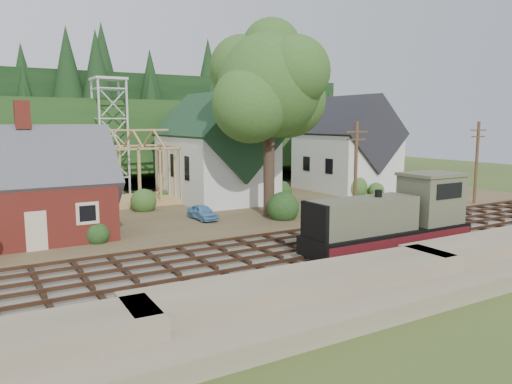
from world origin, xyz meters
TOP-DOWN VIEW (x-y plane):
  - ground at (0.00, 0.00)m, footprint 140.00×140.00m
  - embankment at (0.00, -8.50)m, footprint 64.00×5.00m
  - railroad_bed at (0.00, 0.00)m, footprint 64.00×11.00m
  - village_flat at (0.00, 18.00)m, footprint 64.00×26.00m
  - hillside at (0.00, 42.00)m, footprint 70.00×28.96m
  - ridge at (0.00, 58.00)m, footprint 80.00×20.00m
  - depot at (-16.00, 11.00)m, footprint 10.80×7.41m
  - church at (2.00, 19.68)m, footprint 8.40×15.17m
  - farmhouse at (18.00, 19.00)m, footprint 8.40×10.80m
  - timber_frame at (-6.00, 22.00)m, footprint 8.20×6.20m
  - lattice_tower at (-6.00, 28.00)m, footprint 3.20×3.20m
  - big_tree at (2.17, 10.08)m, footprint 10.90×8.40m
  - telegraph_pole_near at (7.00, 5.20)m, footprint 2.20×0.28m
  - telegraph_pole_far at (22.00, 5.20)m, footprint 2.20×0.28m
  - locomotive at (2.79, -3.00)m, footprint 11.48×2.87m
  - car_blue at (-3.42, 11.22)m, footprint 1.47×3.48m
  - car_red at (17.99, 20.15)m, footprint 4.67×2.98m

SIDE VIEW (x-z plane):
  - ground at x=0.00m, z-range 0.00..0.00m
  - embankment at x=0.00m, z-range -0.80..0.80m
  - hillside at x=0.00m, z-range -6.37..6.37m
  - ridge at x=0.00m, z-range -6.00..6.00m
  - railroad_bed at x=0.00m, z-range 0.00..0.16m
  - village_flat at x=0.00m, z-range 0.00..0.30m
  - car_blue at x=-3.42m, z-range 0.30..1.48m
  - car_red at x=17.99m, z-range 0.30..1.50m
  - locomotive at x=2.79m, z-range -0.25..4.36m
  - depot at x=-16.00m, z-range -1.29..7.71m
  - timber_frame at x=-6.00m, z-range -0.23..6.76m
  - telegraph_pole_near at x=7.00m, z-range 0.25..8.25m
  - telegraph_pole_far at x=22.00m, z-range 0.25..8.25m
  - farmhouse at x=18.00m, z-range -0.43..10.17m
  - church at x=2.00m, z-range -1.32..11.68m
  - lattice_tower at x=-6.00m, z-range 3.97..16.10m
  - big_tree at x=2.17m, z-range 2.87..17.57m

